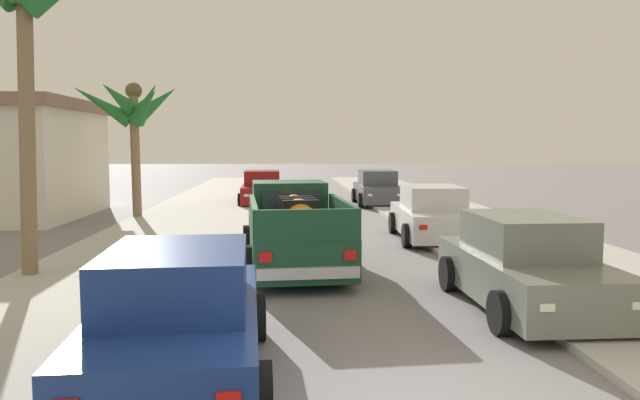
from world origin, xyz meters
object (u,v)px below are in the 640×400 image
Objects in this scene: pickup_truck at (294,230)px; car_right_mid at (262,189)px; car_right_near at (179,319)px; car_left_far at (377,189)px; palm_tree_left_mid at (131,108)px; car_left_near at (525,266)px; car_left_mid at (432,215)px.

car_right_mid is at bearing 94.98° from pickup_truck.
car_right_near is 1.01× the size of car_right_mid.
car_left_far is (5.16, -0.17, 0.00)m from car_right_mid.
car_left_far is at bearing 27.63° from palm_tree_left_mid.
car_left_near and car_right_mid have the same top height.
car_left_near is 0.99× the size of car_left_mid.
palm_tree_left_mid is at bearing -152.37° from car_left_far.
car_right_mid is at bearing 116.57° from car_left_mid.
palm_tree_left_mid is (-9.56, -5.00, 3.27)m from car_left_far.
car_right_near is 1.01× the size of car_left_far.
car_left_near and car_right_near have the same top height.
palm_tree_left_mid is (-9.54, 5.12, 3.27)m from car_left_mid.
car_right_near is 20.21m from car_right_mid.
car_left_near is 1.00× the size of car_right_mid.
car_right_near is at bearing -102.46° from pickup_truck.
palm_tree_left_mid is at bearing 151.76° from car_left_mid.
pickup_truck reaches higher than car_right_mid.
car_left_far is (5.37, 20.04, 0.00)m from car_right_near.
car_right_near and car_left_far have the same top height.
car_left_far is (0.23, 17.29, 0.00)m from car_left_near.
palm_tree_left_mid is at bearing 105.56° from car_right_near.
car_right_near and car_left_mid have the same top height.
car_left_far is (3.96, 13.65, -0.10)m from pickup_truck.
pickup_truck is 1.23× the size of car_right_near.
pickup_truck is at bearing 77.54° from car_right_near.
palm_tree_left_mid reaches higher than car_right_mid.
palm_tree_left_mid is (-5.60, 8.64, 3.17)m from pickup_truck.
car_left_near is 0.99× the size of car_right_near.
car_left_near is 7.17m from car_left_mid.
pickup_truck is 5.22m from car_left_near.
pickup_truck is 13.87m from car_right_mid.
car_left_far is at bearing 74.99° from car_right_near.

